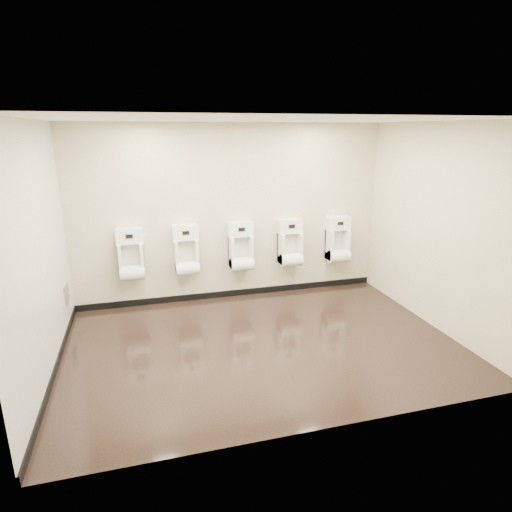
{
  "coord_description": "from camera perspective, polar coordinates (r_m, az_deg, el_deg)",
  "views": [
    {
      "loc": [
        -1.42,
        -4.83,
        2.69
      ],
      "look_at": [
        0.07,
        0.55,
        1.03
      ],
      "focal_mm": 30.0,
      "sensor_mm": 36.0,
      "label": 1
    }
  ],
  "objects": [
    {
      "name": "left_wall",
      "position": [
        5.12,
        -27.06,
        0.07
      ],
      "size": [
        0.02,
        3.5,
        2.8
      ],
      "primitive_type": "cube",
      "color": "beige",
      "rests_on": "ground"
    },
    {
      "name": "access_panel",
      "position": [
        6.51,
        -23.93,
        -4.64
      ],
      "size": [
        0.04,
        0.25,
        0.25
      ],
      "color": "#9E9EA3",
      "rests_on": "left_wall"
    },
    {
      "name": "urinal_0",
      "position": [
        6.71,
        -16.3,
        -0.25
      ],
      "size": [
        0.41,
        0.31,
        0.77
      ],
      "color": "white",
      "rests_on": "back_wall"
    },
    {
      "name": "ground",
      "position": [
        5.71,
        0.84,
        -11.59
      ],
      "size": [
        5.0,
        3.5,
        0.0
      ],
      "primitive_type": "cube",
      "color": "black",
      "rests_on": "ground"
    },
    {
      "name": "front_wall",
      "position": [
        3.63,
        8.69,
        -4.51
      ],
      "size": [
        5.0,
        0.02,
        2.8
      ],
      "primitive_type": "cube",
      "color": "beige",
      "rests_on": "ground"
    },
    {
      "name": "urinal_3",
      "position": [
        7.11,
        4.59,
        1.32
      ],
      "size": [
        0.41,
        0.31,
        0.77
      ],
      "color": "white",
      "rests_on": "back_wall"
    },
    {
      "name": "urinal_1",
      "position": [
        6.74,
        -9.26,
        0.29
      ],
      "size": [
        0.41,
        0.31,
        0.77
      ],
      "color": "white",
      "rests_on": "back_wall"
    },
    {
      "name": "skirting_left",
      "position": [
        5.61,
        -25.11,
        -13.27
      ],
      "size": [
        0.02,
        3.5,
        0.1
      ],
      "primitive_type": "cube",
      "color": "black",
      "rests_on": "ground"
    },
    {
      "name": "tile_overlay_left",
      "position": [
        5.12,
        -27.01,
        0.07
      ],
      "size": [
        0.01,
        3.5,
        2.8
      ],
      "primitive_type": "cube",
      "color": "white",
      "rests_on": "ground"
    },
    {
      "name": "urinal_2",
      "position": [
        6.88,
        -2.02,
        0.83
      ],
      "size": [
        0.41,
        0.31,
        0.77
      ],
      "color": "white",
      "rests_on": "back_wall"
    },
    {
      "name": "right_wall",
      "position": [
        6.35,
        23.14,
        3.46
      ],
      "size": [
        0.02,
        3.5,
        2.8
      ],
      "primitive_type": "cube",
      "color": "beige",
      "rests_on": "ground"
    },
    {
      "name": "back_wall",
      "position": [
        6.86,
        -3.22,
        5.65
      ],
      "size": [
        5.0,
        0.02,
        2.8
      ],
      "primitive_type": "cube",
      "color": "beige",
      "rests_on": "ground"
    },
    {
      "name": "skirting_back",
      "position": [
        7.22,
        -3.03,
        -4.95
      ],
      "size": [
        5.0,
        0.02,
        0.1
      ],
      "primitive_type": "cube",
      "color": "black",
      "rests_on": "ground"
    },
    {
      "name": "ceiling",
      "position": [
        5.04,
        0.97,
        17.77
      ],
      "size": [
        5.0,
        3.5,
        0.0
      ],
      "primitive_type": "cube",
      "color": "white"
    },
    {
      "name": "urinal_4",
      "position": [
        7.45,
        10.86,
        1.76
      ],
      "size": [
        0.41,
        0.31,
        0.77
      ],
      "color": "white",
      "rests_on": "back_wall"
    }
  ]
}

